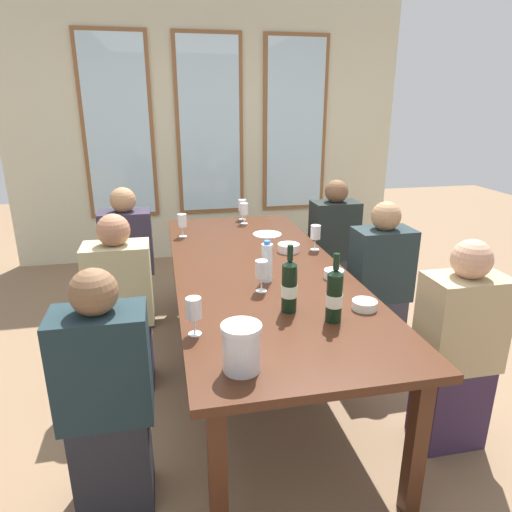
% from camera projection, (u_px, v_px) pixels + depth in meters
% --- Properties ---
extents(ground_plane, '(12.00, 12.00, 0.00)m').
position_uv_depth(ground_plane, '(258.00, 371.00, 3.06)').
color(ground_plane, '#7E6146').
extents(back_wall_with_windows, '(4.22, 0.10, 2.90)m').
position_uv_depth(back_wall_with_windows, '(209.00, 126.00, 4.95)').
color(back_wall_with_windows, beige).
rests_on(back_wall_with_windows, ground).
extents(dining_table, '(1.02, 2.60, 0.74)m').
position_uv_depth(dining_table, '(259.00, 277.00, 2.85)').
color(dining_table, '#412112').
rests_on(dining_table, ground).
extents(white_plate_0, '(0.22, 0.22, 0.01)m').
position_uv_depth(white_plate_0, '(267.00, 234.00, 3.50)').
color(white_plate_0, white).
rests_on(white_plate_0, dining_table).
extents(metal_pitcher, '(0.16, 0.16, 0.19)m').
position_uv_depth(metal_pitcher, '(242.00, 347.00, 1.72)').
color(metal_pitcher, silver).
rests_on(metal_pitcher, dining_table).
extents(wine_bottle_0, '(0.08, 0.08, 0.33)m').
position_uv_depth(wine_bottle_0, '(334.00, 295.00, 2.11)').
color(wine_bottle_0, black).
rests_on(wine_bottle_0, dining_table).
extents(wine_bottle_1, '(0.08, 0.08, 0.34)m').
position_uv_depth(wine_bottle_1, '(289.00, 286.00, 2.20)').
color(wine_bottle_1, black).
rests_on(wine_bottle_1, dining_table).
extents(tasting_bowl_0, '(0.12, 0.12, 0.04)m').
position_uv_depth(tasting_bowl_0, '(365.00, 305.00, 2.26)').
color(tasting_bowl_0, white).
rests_on(tasting_bowl_0, dining_table).
extents(tasting_bowl_1, '(0.15, 0.15, 0.05)m').
position_uv_depth(tasting_bowl_1, '(289.00, 248.00, 3.12)').
color(tasting_bowl_1, white).
rests_on(tasting_bowl_1, dining_table).
extents(tasting_bowl_2, '(0.11, 0.11, 0.05)m').
position_uv_depth(tasting_bowl_2, '(334.00, 274.00, 2.65)').
color(tasting_bowl_2, white).
rests_on(tasting_bowl_2, dining_table).
extents(water_bottle, '(0.06, 0.06, 0.24)m').
position_uv_depth(water_bottle, '(267.00, 262.00, 2.58)').
color(water_bottle, white).
rests_on(water_bottle, dining_table).
extents(wine_glass_0, '(0.07, 0.07, 0.17)m').
position_uv_depth(wine_glass_0, '(316.00, 233.00, 3.12)').
color(wine_glass_0, white).
rests_on(wine_glass_0, dining_table).
extents(wine_glass_1, '(0.07, 0.07, 0.17)m').
position_uv_depth(wine_glass_1, '(242.00, 206.00, 3.93)').
color(wine_glass_1, white).
rests_on(wine_glass_1, dining_table).
extents(wine_glass_2, '(0.07, 0.07, 0.17)m').
position_uv_depth(wine_glass_2, '(182.00, 221.00, 3.43)').
color(wine_glass_2, white).
rests_on(wine_glass_2, dining_table).
extents(wine_glass_3, '(0.07, 0.07, 0.17)m').
position_uv_depth(wine_glass_3, '(261.00, 270.00, 2.44)').
color(wine_glass_3, white).
rests_on(wine_glass_3, dining_table).
extents(wine_glass_4, '(0.07, 0.07, 0.17)m').
position_uv_depth(wine_glass_4, '(244.00, 210.00, 3.79)').
color(wine_glass_4, white).
rests_on(wine_glass_4, dining_table).
extents(wine_glass_5, '(0.07, 0.07, 0.17)m').
position_uv_depth(wine_glass_5, '(194.00, 310.00, 1.98)').
color(wine_glass_5, white).
rests_on(wine_glass_5, dining_table).
extents(seated_person_0, '(0.38, 0.24, 1.11)m').
position_uv_depth(seated_person_0, '(107.00, 399.00, 1.93)').
color(seated_person_0, '#24252C').
rests_on(seated_person_0, ground).
extents(seated_person_1, '(0.38, 0.24, 1.11)m').
position_uv_depth(seated_person_1, '(457.00, 352.00, 2.29)').
color(seated_person_1, '#362540').
rests_on(seated_person_1, ground).
extents(seated_person_2, '(0.38, 0.24, 1.11)m').
position_uv_depth(seated_person_2, '(121.00, 308.00, 2.77)').
color(seated_person_2, '#282543').
rests_on(seated_person_2, ground).
extents(seated_person_3, '(0.38, 0.24, 1.11)m').
position_uv_depth(seated_person_3, '(379.00, 287.00, 3.08)').
color(seated_person_3, '#363442').
rests_on(seated_person_3, ground).
extents(seated_person_4, '(0.38, 0.24, 1.11)m').
position_uv_depth(seated_person_4, '(129.00, 262.00, 3.56)').
color(seated_person_4, '#273432').
rests_on(seated_person_4, ground).
extents(seated_person_5, '(0.38, 0.24, 1.11)m').
position_uv_depth(seated_person_5, '(333.00, 249.00, 3.88)').
color(seated_person_5, '#2C353D').
rests_on(seated_person_5, ground).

